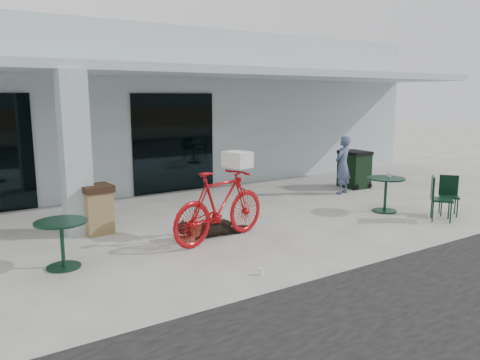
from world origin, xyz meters
TOP-DOWN VIEW (x-y plane):
  - ground at (0.00, 0.00)m, footprint 80.00×80.00m
  - building at (0.00, 8.50)m, footprint 22.00×7.00m
  - storefront_glass_right at (1.80, 4.98)m, footprint 2.40×0.06m
  - column at (-1.50, 2.30)m, footprint 0.50×0.50m
  - overhang at (0.00, 3.60)m, footprint 22.00×2.80m
  - bicycle at (0.56, 0.40)m, footprint 2.28×1.10m
  - laundry_basket at (1.00, 0.50)m, footprint 0.47×0.56m
  - dog at (0.49, 0.70)m, footprint 1.16×0.40m
  - cup_near_dog at (0.20, -1.41)m, footprint 0.08×0.08m
  - cafe_table_near at (-2.20, 0.52)m, footprint 0.99×0.99m
  - cafe_table_far at (4.85, 0.21)m, footprint 1.03×1.03m
  - cafe_chair_far_a at (5.21, -0.99)m, footprint 0.63×0.64m
  - cafe_chair_far_b at (5.75, -0.80)m, footprint 0.59×0.59m
  - person at (5.48, 2.20)m, footprint 0.67×0.54m
  - cup_on_table at (5.02, 0.26)m, footprint 0.09×0.09m
  - trash_receptacle at (-1.20, 2.08)m, footprint 0.59×0.59m
  - wheeled_bin at (6.42, 2.66)m, footprint 0.72×0.88m

SIDE VIEW (x-z plane):
  - ground at x=0.00m, z-range 0.00..0.00m
  - cup_near_dog at x=0.20m, z-range 0.00..0.10m
  - dog at x=0.49m, z-range 0.00..0.39m
  - cafe_table_near at x=-2.20m, z-range 0.00..0.75m
  - cafe_table_far at x=4.85m, z-range 0.00..0.79m
  - cafe_chair_far_b at x=5.75m, z-range 0.00..0.89m
  - cafe_chair_far_a at x=5.21m, z-range 0.00..0.95m
  - trash_receptacle at x=-1.20m, z-range 0.00..0.95m
  - wheeled_bin at x=6.42m, z-range 0.00..1.07m
  - bicycle at x=0.56m, z-range 0.00..1.32m
  - person at x=5.48m, z-range 0.00..1.58m
  - cup_on_table at x=5.02m, z-range 0.79..0.90m
  - storefront_glass_right at x=1.80m, z-range 0.00..2.70m
  - laundry_basket at x=1.00m, z-range 1.32..1.61m
  - column at x=-1.50m, z-range 0.00..3.12m
  - building at x=0.00m, z-range 0.00..4.50m
  - overhang at x=0.00m, z-range 3.12..3.30m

